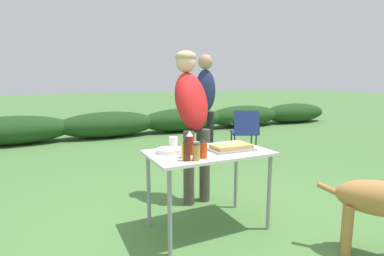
% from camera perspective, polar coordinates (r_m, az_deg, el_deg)
% --- Properties ---
extents(ground_plane, '(60.00, 60.00, 0.00)m').
position_cam_1_polar(ground_plane, '(2.99, 3.04, -18.36)').
color(ground_plane, '#4C7A3D').
extents(shrub_hedge, '(14.40, 0.90, 0.62)m').
position_cam_1_polar(shrub_hedge, '(7.57, -15.62, 0.67)').
color(shrub_hedge, '#1E4219').
rests_on(shrub_hedge, ground).
extents(folding_table, '(1.10, 0.64, 0.74)m').
position_cam_1_polar(folding_table, '(2.75, 3.15, -6.02)').
color(folding_table, silver).
rests_on(folding_table, ground).
extents(food_tray, '(0.41, 0.24, 0.06)m').
position_cam_1_polar(food_tray, '(2.79, 7.50, -3.69)').
color(food_tray, '#9E9EA3').
rests_on(food_tray, folding_table).
extents(plate_stack, '(0.21, 0.21, 0.04)m').
position_cam_1_polar(plate_stack, '(2.68, -4.56, -4.34)').
color(plate_stack, white).
rests_on(plate_stack, folding_table).
extents(mixing_bowl, '(0.21, 0.21, 0.07)m').
position_cam_1_polar(mixing_bowl, '(2.83, 0.61, -3.30)').
color(mixing_bowl, '#99B2CC').
rests_on(mixing_bowl, folding_table).
extents(paper_cup_stack, '(0.08, 0.08, 0.12)m').
position_cam_1_polar(paper_cup_stack, '(2.81, -3.56, -2.88)').
color(paper_cup_stack, white).
rests_on(paper_cup_stack, folding_table).
extents(bbq_sauce_bottle, '(0.06, 0.06, 0.20)m').
position_cam_1_polar(bbq_sauce_bottle, '(2.40, -0.99, -4.04)').
color(bbq_sauce_bottle, '#562314').
rests_on(bbq_sauce_bottle, folding_table).
extents(spice_jar, '(0.06, 0.06, 0.15)m').
position_cam_1_polar(spice_jar, '(2.41, 0.81, -4.55)').
color(spice_jar, '#B2893D').
rests_on(spice_jar, folding_table).
extents(ketchup_bottle, '(0.07, 0.07, 0.21)m').
position_cam_1_polar(ketchup_bottle, '(2.60, -0.46, -2.92)').
color(ketchup_bottle, red).
rests_on(ketchup_bottle, folding_table).
extents(mustard_bottle, '(0.07, 0.07, 0.16)m').
position_cam_1_polar(mustard_bottle, '(2.50, -1.30, -4.00)').
color(mustard_bottle, yellow).
rests_on(mustard_bottle, folding_table).
extents(hot_sauce_bottle, '(0.07, 0.07, 0.17)m').
position_cam_1_polar(hot_sauce_bottle, '(2.49, 2.10, -3.91)').
color(hot_sauce_bottle, '#CC4214').
rests_on(hot_sauce_bottle, folding_table).
extents(standing_person_in_red_jacket, '(0.41, 0.53, 1.71)m').
position_cam_1_polar(standing_person_in_red_jacket, '(3.37, -0.09, 3.90)').
color(standing_person_in_red_jacket, '#4C473D').
rests_on(standing_person_in_red_jacket, ground).
extents(standing_person_in_dark_puffer, '(0.36, 0.27, 1.79)m').
position_cam_1_polar(standing_person_in_dark_puffer, '(4.93, 2.54, 5.82)').
color(standing_person_in_dark_puffer, black).
rests_on(standing_person_in_dark_puffer, ground).
extents(camp_chair_green_behind_table, '(0.67, 0.73, 0.83)m').
position_cam_1_polar(camp_chair_green_behind_table, '(5.68, 10.00, -0.25)').
color(camp_chair_green_behind_table, navy).
rests_on(camp_chair_green_behind_table, ground).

